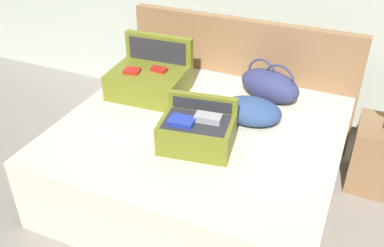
{
  "coord_description": "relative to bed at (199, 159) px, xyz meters",
  "views": [
    {
      "loc": [
        0.91,
        -1.8,
        2.08
      ],
      "look_at": [
        0.0,
        0.28,
        0.63
      ],
      "focal_mm": 40.17,
      "sensor_mm": 36.0,
      "label": 1
    }
  ],
  "objects": [
    {
      "name": "headboard",
      "position": [
        0.0,
        0.86,
        0.23
      ],
      "size": [
        1.85,
        0.08,
        0.99
      ],
      "primitive_type": "cube",
      "color": "olive",
      "rests_on": "ground"
    },
    {
      "name": "duffel_bag",
      "position": [
        0.32,
        0.55,
        0.38
      ],
      "size": [
        0.52,
        0.38,
        0.3
      ],
      "rotation": [
        0.0,
        0.0,
        -0.31
      ],
      "color": "navy",
      "rests_on": "bed"
    },
    {
      "name": "hard_case_medium",
      "position": [
        0.07,
        -0.2,
        0.38
      ],
      "size": [
        0.48,
        0.39,
        0.29
      ],
      "rotation": [
        0.0,
        0.0,
        0.15
      ],
      "color": "olive",
      "rests_on": "bed"
    },
    {
      "name": "pillow_center_head",
      "position": [
        0.29,
        0.19,
        0.35
      ],
      "size": [
        0.43,
        0.29,
        0.18
      ],
      "primitive_type": "ellipsoid",
      "rotation": [
        0.0,
        0.0,
        0.06
      ],
      "color": "navy",
      "rests_on": "bed"
    },
    {
      "name": "bed",
      "position": [
        0.0,
        0.0,
        0.0
      ],
      "size": [
        1.81,
        1.64,
        0.53
      ],
      "primitive_type": "cube",
      "color": "beige",
      "rests_on": "ground"
    },
    {
      "name": "hard_case_large",
      "position": [
        -0.52,
        0.29,
        0.39
      ],
      "size": [
        0.56,
        0.48,
        0.39
      ],
      "rotation": [
        0.0,
        0.0,
        0.06
      ],
      "color": "olive",
      "rests_on": "bed"
    },
    {
      "name": "ground_plane",
      "position": [
        0.0,
        -0.4,
        -0.26
      ],
      "size": [
        12.0,
        12.0,
        0.0
      ],
      "primitive_type": "plane",
      "color": "gray"
    }
  ]
}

